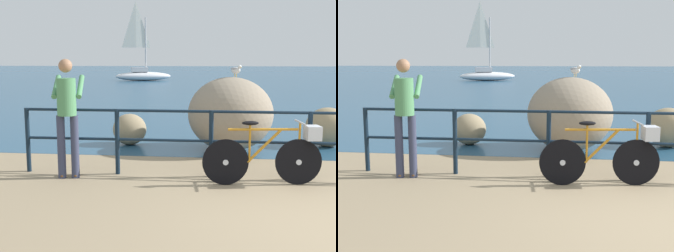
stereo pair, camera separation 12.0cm
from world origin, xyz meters
TOP-DOWN VIEW (x-y plane):
  - ground_plane at (0.00, 20.00)m, footprint 120.00×120.00m
  - sea_surface at (0.00, 47.94)m, footprint 120.00×90.00m
  - promenade_railing at (-0.00, 1.66)m, footprint 8.72×0.07m
  - bicycle at (-0.56, 1.33)m, footprint 1.69×0.48m
  - person_at_railing at (-3.57, 1.38)m, footprint 0.53×0.67m
  - breakwater_boulder_main at (-1.10, 3.69)m, footprint 1.65×1.72m
  - breakwater_boulder_left at (-3.16, 4.01)m, footprint 0.70×0.65m
  - breakwater_boulder_right at (0.88, 4.26)m, footprint 0.88×0.75m
  - seagull at (-1.01, 3.76)m, footprint 0.25×0.32m
  - sailboat at (-7.25, 29.75)m, footprint 4.59×2.55m

SIDE VIEW (x-z plane):
  - ground_plane at x=0.00m, z-range -0.10..0.00m
  - sea_surface at x=0.00m, z-range 0.00..0.01m
  - breakwater_boulder_left at x=-3.16m, z-range 0.00..0.65m
  - breakwater_boulder_right at x=0.88m, z-range 0.00..0.80m
  - bicycle at x=-0.56m, z-range 0.00..0.92m
  - promenade_railing at x=0.00m, z-range 0.13..1.15m
  - sailboat at x=-7.25m, z-range -2.37..3.79m
  - breakwater_boulder_main at x=-1.10m, z-range 0.00..1.43m
  - person_at_railing at x=-3.57m, z-range 0.10..1.88m
  - seagull at x=-1.01m, z-range 1.45..1.68m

